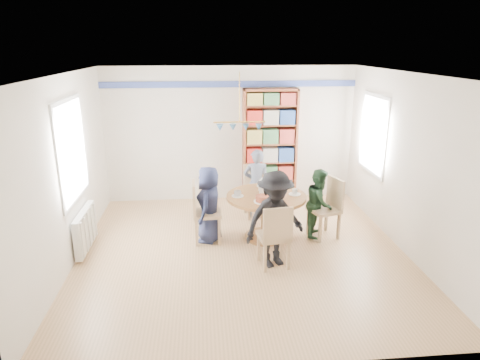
{
  "coord_description": "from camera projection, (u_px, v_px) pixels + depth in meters",
  "views": [
    {
      "loc": [
        -0.59,
        -5.98,
        3.08
      ],
      "look_at": [
        0.0,
        0.4,
        1.05
      ],
      "focal_mm": 32.0,
      "sensor_mm": 36.0,
      "label": 1
    }
  ],
  "objects": [
    {
      "name": "ground",
      "position": [
        242.0,
        252.0,
        6.65
      ],
      "size": [
        5.0,
        5.0,
        0.0
      ],
      "primitive_type": "plane",
      "color": "tan"
    },
    {
      "name": "bookshelf",
      "position": [
        270.0,
        147.0,
        8.61
      ],
      "size": [
        1.08,
        0.32,
        2.27
      ],
      "color": "brown",
      "rests_on": "ground"
    },
    {
      "name": "tableware",
      "position": [
        265.0,
        191.0,
        6.93
      ],
      "size": [
        1.13,
        1.13,
        0.3
      ],
      "color": "white",
      "rests_on": "dining_table"
    },
    {
      "name": "chair_near",
      "position": [
        275.0,
        234.0,
        6.03
      ],
      "size": [
        0.48,
        0.48,
        0.96
      ],
      "color": "tan",
      "rests_on": "ground"
    },
    {
      "name": "dining_table",
      "position": [
        266.0,
        206.0,
        6.98
      ],
      "size": [
        1.3,
        1.3,
        0.75
      ],
      "color": "brown",
      "rests_on": "ground"
    },
    {
      "name": "person_left",
      "position": [
        209.0,
        204.0,
        6.87
      ],
      "size": [
        0.55,
        0.7,
        1.26
      ],
      "primitive_type": "imported",
      "rotation": [
        0.0,
        0.0,
        -1.85
      ],
      "color": "#1B213D",
      "rests_on": "ground"
    },
    {
      "name": "person_right",
      "position": [
        319.0,
        203.0,
        7.09
      ],
      "size": [
        0.6,
        0.68,
        1.15
      ],
      "primitive_type": "imported",
      "rotation": [
        0.0,
        0.0,
        1.22
      ],
      "color": "#19331E",
      "rests_on": "ground"
    },
    {
      "name": "chair_far",
      "position": [
        255.0,
        188.0,
        7.98
      ],
      "size": [
        0.46,
        0.46,
        0.96
      ],
      "color": "tan",
      "rests_on": "ground"
    },
    {
      "name": "room_shell",
      "position": [
        221.0,
        137.0,
        6.96
      ],
      "size": [
        5.0,
        5.0,
        5.0
      ],
      "color": "white",
      "rests_on": "ground"
    },
    {
      "name": "chair_left",
      "position": [
        202.0,
        209.0,
        6.88
      ],
      "size": [
        0.46,
        0.46,
        1.01
      ],
      "color": "tan",
      "rests_on": "ground"
    },
    {
      "name": "chair_right",
      "position": [
        329.0,
        205.0,
        7.06
      ],
      "size": [
        0.56,
        0.56,
        1.0
      ],
      "color": "tan",
      "rests_on": "ground"
    },
    {
      "name": "person_near",
      "position": [
        275.0,
        220.0,
        6.06
      ],
      "size": [
        1.05,
        0.83,
        1.42
      ],
      "primitive_type": "imported",
      "rotation": [
        0.0,
        0.0,
        0.37
      ],
      "color": "black",
      "rests_on": "ground"
    },
    {
      "name": "radiator",
      "position": [
        85.0,
        229.0,
        6.62
      ],
      "size": [
        0.12,
        1.0,
        0.6
      ],
      "color": "silver",
      "rests_on": "ground"
    },
    {
      "name": "person_far",
      "position": [
        256.0,
        184.0,
        7.8
      ],
      "size": [
        0.5,
        0.36,
        1.3
      ],
      "primitive_type": "imported",
      "rotation": [
        0.0,
        0.0,
        3.04
      ],
      "color": "gray",
      "rests_on": "ground"
    }
  ]
}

